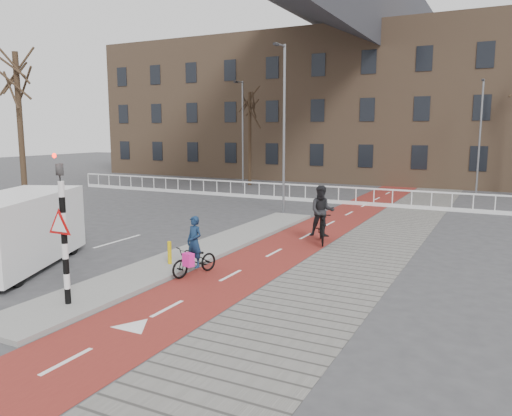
% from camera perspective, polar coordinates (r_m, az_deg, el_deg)
% --- Properties ---
extents(ground, '(120.00, 120.00, 0.00)m').
position_cam_1_polar(ground, '(13.70, -12.68, -8.91)').
color(ground, '#38383A').
rests_on(ground, ground).
extents(bike_lane, '(2.50, 60.00, 0.01)m').
position_cam_1_polar(bike_lane, '(21.57, 7.62, -2.20)').
color(bike_lane, maroon).
rests_on(bike_lane, ground).
extents(sidewalk, '(3.00, 60.00, 0.01)m').
position_cam_1_polar(sidewalk, '(20.85, 14.92, -2.82)').
color(sidewalk, slate).
rests_on(sidewalk, ground).
extents(curb_island, '(1.80, 16.00, 0.12)m').
position_cam_1_polar(curb_island, '(17.19, -6.04, -4.86)').
color(curb_island, gray).
rests_on(curb_island, ground).
extents(traffic_signal, '(0.80, 0.80, 3.68)m').
position_cam_1_polar(traffic_signal, '(12.21, -21.21, -1.85)').
color(traffic_signal, black).
rests_on(traffic_signal, curb_island).
extents(bollard, '(0.12, 0.12, 0.69)m').
position_cam_1_polar(bollard, '(15.37, -9.85, -5.04)').
color(bollard, gold).
rests_on(bollard, curb_island).
extents(cyclist_near, '(0.97, 1.70, 1.71)m').
position_cam_1_polar(cyclist_near, '(14.44, -7.04, -5.42)').
color(cyclist_near, black).
rests_on(cyclist_near, bike_lane).
extents(cyclist_far, '(1.29, 2.07, 2.13)m').
position_cam_1_polar(cyclist_far, '(18.43, 7.54, -1.31)').
color(cyclist_far, black).
rests_on(cyclist_far, bike_lane).
extents(van, '(3.98, 5.59, 2.23)m').
position_cam_1_polar(van, '(16.58, -25.79, -2.28)').
color(van, white).
rests_on(van, ground).
extents(railing, '(28.00, 0.10, 0.99)m').
position_cam_1_polar(railing, '(30.39, 0.36, 1.69)').
color(railing, silver).
rests_on(railing, ground).
extents(townhouse_row, '(46.00, 10.00, 15.90)m').
position_cam_1_polar(townhouse_row, '(43.69, 11.84, 13.58)').
color(townhouse_row, '#7F6047').
rests_on(townhouse_row, ground).
extents(tree_left, '(0.26, 0.26, 7.63)m').
position_cam_1_polar(tree_left, '(25.72, -25.27, 7.37)').
color(tree_left, '#2E2114').
rests_on(tree_left, ground).
extents(tree_mid, '(0.26, 0.26, 6.89)m').
position_cam_1_polar(tree_mid, '(37.60, -0.73, 7.88)').
color(tree_mid, '#2E2114').
rests_on(tree_mid, ground).
extents(streetlight_near, '(0.12, 0.12, 8.16)m').
position_cam_1_polar(streetlight_near, '(24.62, 3.23, 8.78)').
color(streetlight_near, slate).
rests_on(streetlight_near, ground).
extents(streetlight_left, '(0.12, 0.12, 7.60)m').
position_cam_1_polar(streetlight_left, '(36.87, -1.53, 8.41)').
color(streetlight_left, slate).
rests_on(streetlight_left, ground).
extents(streetlight_right, '(0.12, 0.12, 7.24)m').
position_cam_1_polar(streetlight_right, '(34.62, 24.20, 7.30)').
color(streetlight_right, slate).
rests_on(streetlight_right, ground).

